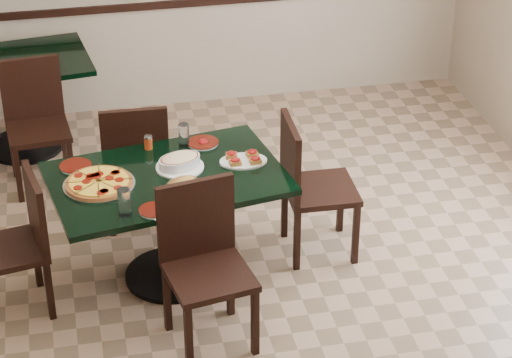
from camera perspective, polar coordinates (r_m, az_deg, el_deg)
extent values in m
plane|color=#8F6E52|center=(6.29, -1.40, -6.54)|extent=(5.50, 5.50, 0.00)
cube|color=black|center=(8.25, -5.01, 9.90)|extent=(5.00, 0.03, 0.06)
cube|color=black|center=(6.06, -5.12, 0.02)|extent=(1.53, 1.12, 0.04)
cylinder|color=black|center=(6.26, -4.96, -2.94)|extent=(0.12, 0.12, 0.71)
cylinder|color=black|center=(6.45, -4.83, -5.46)|extent=(0.60, 0.60, 0.03)
cube|color=black|center=(7.79, -13.64, 6.48)|extent=(1.19, 0.94, 0.04)
cylinder|color=black|center=(7.94, -13.31, 4.01)|extent=(0.12, 0.12, 0.71)
cylinder|color=black|center=(8.09, -13.03, 1.86)|extent=(0.60, 0.60, 0.03)
cube|color=black|center=(6.83, -6.93, 1.00)|extent=(0.45, 0.45, 0.04)
cube|color=black|center=(6.53, -6.94, 2.10)|extent=(0.44, 0.05, 0.47)
cube|color=black|center=(7.12, -5.41, 0.23)|extent=(0.04, 0.04, 0.43)
cube|color=black|center=(6.80, -5.09, -1.36)|extent=(0.04, 0.04, 0.43)
cube|color=black|center=(7.11, -8.45, -0.05)|extent=(0.04, 0.04, 0.43)
cube|color=black|center=(6.78, -8.28, -1.65)|extent=(0.04, 0.04, 0.43)
cube|color=black|center=(5.65, -2.69, -5.55)|extent=(0.53, 0.53, 0.04)
cube|color=black|center=(5.66, -3.46, -2.23)|extent=(0.46, 0.12, 0.49)
cube|color=black|center=(5.60, -3.87, -9.12)|extent=(0.05, 0.05, 0.45)
cube|color=black|center=(5.90, -5.11, -6.82)|extent=(0.05, 0.05, 0.45)
cube|color=black|center=(5.70, -0.06, -8.19)|extent=(0.05, 0.05, 0.45)
cube|color=black|center=(6.00, -1.48, -5.99)|extent=(0.05, 0.05, 0.45)
cube|color=black|center=(6.45, 3.71, -0.63)|extent=(0.46, 0.46, 0.04)
cube|color=black|center=(6.28, 1.98, 1.23)|extent=(0.05, 0.45, 0.48)
cube|color=black|center=(6.47, 5.72, -3.16)|extent=(0.04, 0.04, 0.44)
cube|color=black|center=(6.38, 2.35, -3.53)|extent=(0.04, 0.04, 0.44)
cube|color=black|center=(6.78, 4.85, -1.38)|extent=(0.04, 0.04, 0.44)
cube|color=black|center=(6.70, 1.64, -1.70)|extent=(0.04, 0.04, 0.44)
cube|color=black|center=(6.10, -13.95, -3.99)|extent=(0.49, 0.49, 0.04)
cube|color=black|center=(5.99, -12.47, -1.69)|extent=(0.12, 0.42, 0.45)
cube|color=black|center=(6.39, -12.43, -4.47)|extent=(0.05, 0.05, 0.41)
cube|color=black|center=(6.10, -11.72, -6.26)|extent=(0.05, 0.05, 0.41)
cube|color=black|center=(7.35, -12.34, 2.70)|extent=(0.48, 0.48, 0.04)
cube|color=black|center=(7.42, -12.73, 5.11)|extent=(0.44, 0.08, 0.47)
cube|color=black|center=(7.29, -13.43, 0.19)|extent=(0.04, 0.04, 0.43)
cube|color=black|center=(7.62, -13.71, 1.56)|extent=(0.04, 0.04, 0.43)
cube|color=black|center=(7.31, -10.51, 0.64)|extent=(0.04, 0.04, 0.43)
cube|color=black|center=(7.64, -10.91, 1.99)|extent=(0.04, 0.04, 0.43)
cylinder|color=silver|center=(5.99, -8.95, -0.32)|extent=(0.43, 0.43, 0.01)
cylinder|color=brown|center=(5.99, -8.96, -0.22)|extent=(0.40, 0.40, 0.02)
cylinder|color=gold|center=(5.98, -8.97, -0.13)|extent=(0.36, 0.36, 0.01)
cylinder|color=silver|center=(6.12, -4.37, 0.69)|extent=(0.30, 0.30, 0.01)
ellipsoid|color=beige|center=(6.09, -4.40, 1.21)|extent=(0.27, 0.22, 0.04)
ellipsoid|color=#A16C2C|center=(5.86, -4.25, -0.24)|extent=(0.19, 0.16, 0.07)
cylinder|color=silver|center=(5.71, -5.85, -1.80)|extent=(0.17, 0.17, 0.01)
cylinder|color=#3E0904|center=(5.70, -5.86, -1.74)|extent=(0.17, 0.17, 0.00)
cylinder|color=silver|center=(6.38, -3.04, 2.07)|extent=(0.19, 0.19, 0.01)
cylinder|color=#3E0904|center=(6.38, -3.05, 2.13)|extent=(0.20, 0.20, 0.00)
ellipsoid|color=#A70C08|center=(6.38, -3.05, 2.15)|extent=(0.06, 0.06, 0.03)
cylinder|color=silver|center=(6.21, -10.27, 0.72)|extent=(0.19, 0.19, 0.01)
cylinder|color=#3E0904|center=(6.21, -10.28, 0.77)|extent=(0.20, 0.20, 0.00)
cube|color=white|center=(5.71, -5.55, -1.83)|extent=(0.23, 0.23, 0.00)
cube|color=silver|center=(5.71, -5.35, -1.78)|extent=(0.10, 0.13, 0.00)
cylinder|color=white|center=(6.35, -4.14, 2.54)|extent=(0.07, 0.07, 0.15)
cylinder|color=white|center=(5.66, -7.53, -1.33)|extent=(0.08, 0.08, 0.16)
cylinder|color=#A94812|center=(6.34, -6.17, 2.06)|extent=(0.05, 0.05, 0.08)
cylinder|color=silver|center=(6.31, -6.20, 2.41)|extent=(0.05, 0.05, 0.01)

